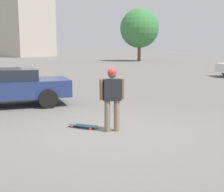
# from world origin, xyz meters

# --- Properties ---
(ground_plane) EXTENTS (220.00, 220.00, 0.00)m
(ground_plane) POSITION_xyz_m (0.00, 0.00, 0.00)
(ground_plane) COLOR slate
(person) EXTENTS (0.46, 0.51, 1.65)m
(person) POSITION_xyz_m (0.00, 0.00, 0.97)
(person) COLOR #7A6B56
(person) RESTS_ON ground_plane
(skateboard) EXTENTS (0.84, 0.38, 0.08)m
(skateboard) POSITION_xyz_m (0.83, 0.18, 0.06)
(skateboard) COLOR #336693
(skateboard) RESTS_ON ground_plane
(car_parked_near) EXTENTS (4.13, 4.81, 1.37)m
(car_parked_near) POSITION_xyz_m (5.11, -0.52, 0.74)
(car_parked_near) COLOR navy
(car_parked_near) RESTS_ON ground_plane
(tree_distant) EXTENTS (5.36, 5.36, 7.20)m
(tree_distant) POSITION_xyz_m (17.51, -31.87, 4.51)
(tree_distant) COLOR brown
(tree_distant) RESTS_ON ground_plane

